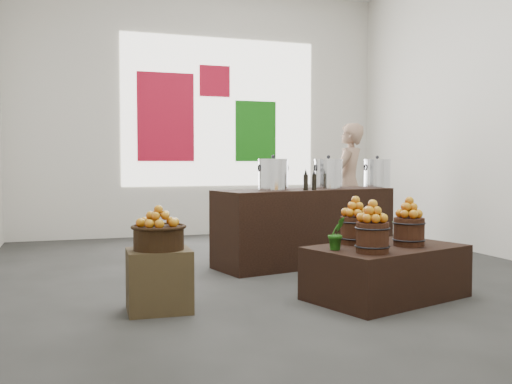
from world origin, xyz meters
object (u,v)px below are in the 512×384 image
object	(u,v)px
crate	(159,280)
stock_pot_left	(273,175)
stock_pot_right	(377,174)
display_table	(386,272)
counter	(305,227)
shopper	(349,184)
stock_pot_center	(328,175)
wicker_basket	(159,238)

from	to	relation	value
crate	stock_pot_left	size ratio (longest dim) A/B	1.50
stock_pot_right	display_table	bearing A→B (deg)	-117.95
stock_pot_left	stock_pot_right	distance (m)	1.55
counter	shopper	size ratio (longest dim) A/B	1.22
stock_pot_left	stock_pot_right	xyz separation A→B (m)	(1.51, 0.35, 0.00)
stock_pot_right	stock_pot_center	bearing A→B (deg)	-167.03
crate	shopper	size ratio (longest dim) A/B	0.28
crate	display_table	xyz separation A→B (m)	(1.94, -0.17, -0.02)
stock_pot_left	shopper	xyz separation A→B (m)	(1.66, 1.39, -0.17)
stock_pot_left	stock_pot_center	distance (m)	0.78
stock_pot_right	shopper	distance (m)	1.07
crate	stock_pot_right	bearing A→B (deg)	31.40
crate	stock_pot_center	xyz separation A→B (m)	(2.25, 1.66, 0.79)
display_table	stock_pot_center	distance (m)	2.03
wicker_basket	counter	distance (m)	2.50
stock_pot_right	shopper	size ratio (longest dim) A/B	0.19
wicker_basket	shopper	size ratio (longest dim) A/B	0.23
counter	stock_pot_center	world-z (taller)	stock_pot_center
stock_pot_right	stock_pot_left	bearing A→B (deg)	-167.03
crate	counter	size ratio (longest dim) A/B	0.23
crate	counter	bearing A→B (deg)	39.53
wicker_basket	stock_pot_right	distance (m)	3.56
shopper	stock_pot_center	bearing A→B (deg)	11.99
crate	shopper	bearing A→B (deg)	42.41
counter	stock_pot_left	size ratio (longest dim) A/B	6.47
wicker_basket	stock_pot_center	distance (m)	2.84
counter	stock_pot_left	bearing A→B (deg)	-180.00
crate	counter	xyz separation A→B (m)	(1.92, 1.59, 0.19)
counter	wicker_basket	bearing A→B (deg)	-153.43
display_table	stock_pot_center	bearing A→B (deg)	62.71
counter	stock_pot_right	distance (m)	1.27
crate	stock_pot_center	world-z (taller)	stock_pot_center
display_table	wicker_basket	bearing A→B (deg)	157.25
display_table	counter	bearing A→B (deg)	72.97
wicker_basket	display_table	distance (m)	1.98
stock_pot_center	shopper	xyz separation A→B (m)	(0.90, 1.22, -0.17)
stock_pot_left	stock_pot_right	bearing A→B (deg)	12.97
display_table	shopper	xyz separation A→B (m)	(1.21, 3.05, 0.64)
wicker_basket	display_table	bearing A→B (deg)	-5.05
display_table	stock_pot_center	size ratio (longest dim) A/B	4.01
shopper	stock_pot_left	bearing A→B (deg)	-1.50
display_table	counter	world-z (taller)	counter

